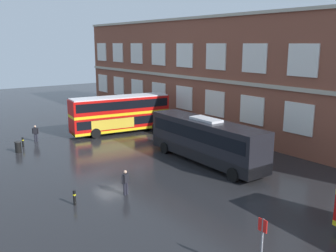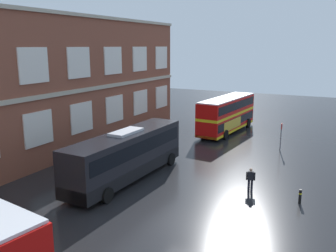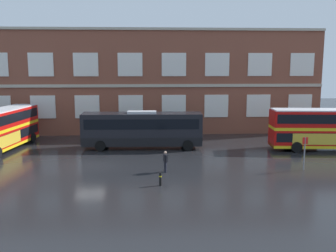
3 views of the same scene
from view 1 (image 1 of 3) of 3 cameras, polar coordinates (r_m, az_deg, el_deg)
ground_plane at (r=32.46m, az=-5.65°, el=-5.13°), size 120.00×120.00×0.00m
brick_terminal_building at (r=43.11m, az=11.12°, el=7.50°), size 56.83×8.19×12.69m
double_decker_near at (r=42.00m, az=-7.30°, el=1.92°), size 4.12×11.26×4.07m
touring_coach at (r=31.21m, az=5.74°, el=-2.20°), size 12.07×3.14×3.80m
waiting_passenger at (r=24.97m, az=-6.50°, el=-8.39°), size 0.34×0.64×1.70m
second_passenger at (r=40.12m, az=-19.56°, el=-0.99°), size 0.45×0.58×1.70m
bus_stand_flag at (r=16.89m, az=14.13°, el=-16.85°), size 0.44×0.10×2.70m
station_litter_bin at (r=36.89m, az=-21.89°, el=-2.98°), size 0.60×0.60×1.03m
safety_bollard_west at (r=38.66m, az=-21.27°, el=-2.29°), size 0.19×0.19×0.95m
safety_bollard_east at (r=24.19m, az=-14.07°, el=-10.54°), size 0.19×0.19×0.95m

